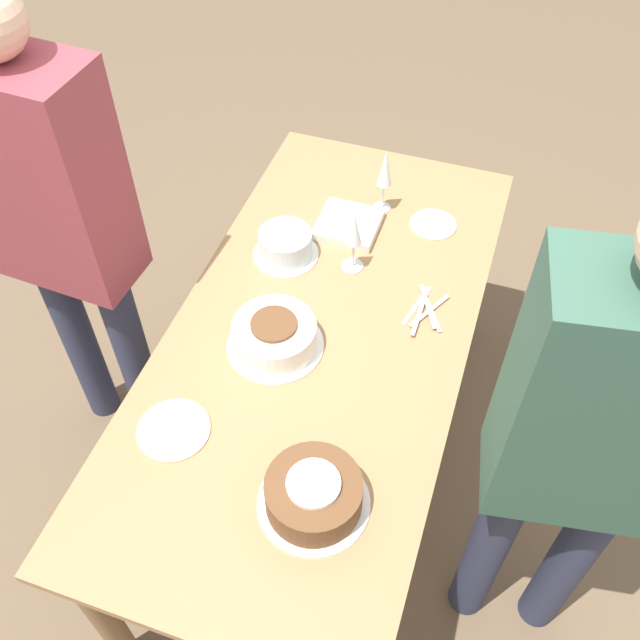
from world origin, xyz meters
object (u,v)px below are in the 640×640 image
(person_cutting, at_px, (591,439))
(person_watching, at_px, (58,216))
(cake_back_decorated, at_px, (285,245))
(cake_front_chocolate, at_px, (314,494))
(wine_glass_far, at_px, (354,232))
(cake_center_white, at_px, (275,336))
(wine_glass_near, at_px, (385,170))

(person_cutting, xyz_separation_m, person_watching, (0.26, 1.47, -0.01))
(cake_back_decorated, bearing_deg, person_watching, 116.82)
(cake_front_chocolate, bearing_deg, wine_glass_far, 10.29)
(cake_center_white, distance_m, wine_glass_near, 0.68)
(cake_back_decorated, bearing_deg, cake_front_chocolate, -155.13)
(cake_front_chocolate, xyz_separation_m, cake_back_decorated, (0.76, 0.35, -0.01))
(wine_glass_far, distance_m, person_watching, 0.84)
(cake_center_white, xyz_separation_m, wine_glass_near, (0.66, -0.13, 0.11))
(cake_back_decorated, height_order, person_watching, person_watching)
(wine_glass_near, bearing_deg, person_cutting, -141.65)
(cake_center_white, height_order, person_watching, person_watching)
(wine_glass_near, bearing_deg, cake_center_white, 169.14)
(wine_glass_near, distance_m, wine_glass_far, 0.29)
(cake_back_decorated, distance_m, person_cutting, 1.08)
(cake_back_decorated, bearing_deg, wine_glass_far, -85.20)
(wine_glass_far, bearing_deg, wine_glass_near, -2.49)
(person_cutting, height_order, person_watching, person_cutting)
(person_cutting, relative_size, person_watching, 1.01)
(wine_glass_far, relative_size, person_cutting, 0.13)
(person_watching, bearing_deg, person_cutting, -7.01)
(cake_center_white, bearing_deg, cake_front_chocolate, -148.38)
(cake_front_chocolate, xyz_separation_m, person_cutting, (0.21, -0.55, 0.20))
(wine_glass_far, distance_m, person_cutting, 0.90)
(person_cutting, bearing_deg, wine_glass_near, -60.74)
(cake_front_chocolate, distance_m, person_cutting, 0.62)
(cake_center_white, bearing_deg, cake_back_decorated, 15.77)
(cake_center_white, relative_size, person_watching, 0.16)
(cake_back_decorated, relative_size, wine_glass_near, 0.88)
(cake_center_white, relative_size, wine_glass_near, 1.17)
(wine_glass_far, height_order, person_cutting, person_cutting)
(cake_center_white, distance_m, person_watching, 0.69)
(cake_center_white, bearing_deg, wine_glass_far, -17.22)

